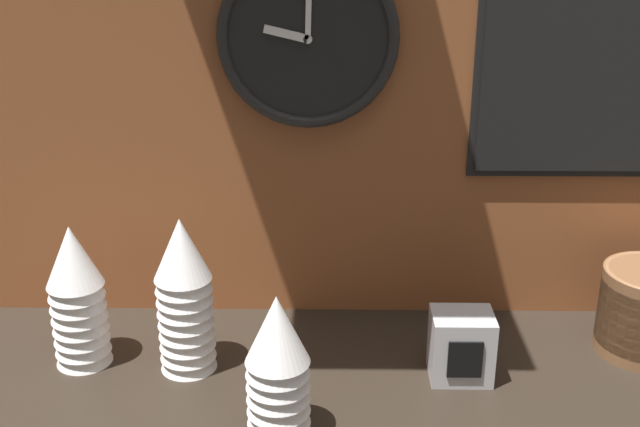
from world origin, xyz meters
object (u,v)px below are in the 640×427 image
object	(u,v)px
menu_board	(611,46)
napkin_dispenser	(461,346)
cup_stack_center_left	(184,295)
cup_stack_center	(278,367)
wall_clock	(308,38)
cup_stack_left	(77,296)

from	to	relation	value
menu_board	napkin_dispenser	world-z (taller)	menu_board
cup_stack_center_left	cup_stack_center	size ratio (longest dim) A/B	1.18
cup_stack_center	menu_board	distance (m)	0.74
napkin_dispenser	wall_clock	bearing A→B (deg)	140.48
cup_stack_center_left	napkin_dispenser	size ratio (longest dim) A/B	2.36
cup_stack_center_left	cup_stack_center	world-z (taller)	cup_stack_center_left
napkin_dispenser	menu_board	bearing A→B (deg)	40.62
napkin_dispenser	cup_stack_center	bearing A→B (deg)	-151.48
cup_stack_center_left	wall_clock	xyz separation A→B (m)	(0.19, 0.18, 0.37)
cup_stack_center_left	cup_stack_left	world-z (taller)	cup_stack_center_left
cup_stack_left	wall_clock	xyz separation A→B (m)	(0.37, 0.17, 0.38)
cup_stack_center_left	wall_clock	world-z (taller)	wall_clock
cup_stack_center	menu_board	bearing A→B (deg)	34.63
cup_stack_center	cup_stack_center_left	bearing A→B (deg)	132.31
cup_stack_left	napkin_dispenser	size ratio (longest dim) A/B	2.18
menu_board	napkin_dispenser	xyz separation A→B (m)	(-0.25, -0.21, -0.43)
cup_stack_center	wall_clock	bearing A→B (deg)	84.46
cup_stack_center_left	napkin_dispenser	xyz separation A→B (m)	(0.44, -0.02, -0.08)
cup_stack_left	menu_board	distance (m)	0.95
napkin_dispenser	cup_stack_center_left	bearing A→B (deg)	177.19
wall_clock	menu_board	world-z (taller)	menu_board
cup_stack_center	menu_board	size ratio (longest dim) A/B	0.49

